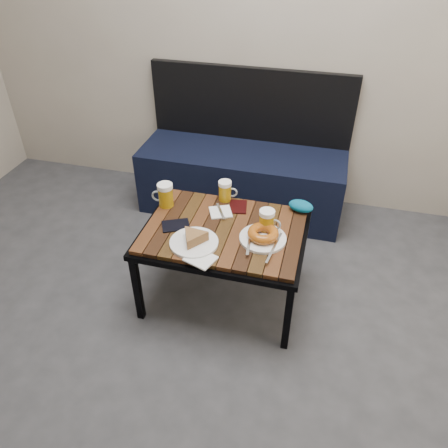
% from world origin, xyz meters
% --- Properties ---
extents(ground, '(4.00, 4.00, 0.00)m').
position_xyz_m(ground, '(0.00, 0.00, 0.00)').
color(ground, '#2D2D30').
rests_on(ground, ground).
extents(bench, '(1.40, 0.50, 0.95)m').
position_xyz_m(bench, '(-0.01, 1.76, 0.27)').
color(bench, black).
rests_on(bench, ground).
extents(cafe_table, '(0.84, 0.62, 0.47)m').
position_xyz_m(cafe_table, '(0.09, 0.85, 0.43)').
color(cafe_table, black).
rests_on(cafe_table, ground).
extents(beer_mug_left, '(0.12, 0.09, 0.13)m').
position_xyz_m(beer_mug_left, '(-0.27, 0.98, 0.54)').
color(beer_mug_left, '#AB7E0D').
rests_on(beer_mug_left, cafe_table).
extents(beer_mug_centre, '(0.11, 0.08, 0.12)m').
position_xyz_m(beer_mug_centre, '(0.03, 1.11, 0.53)').
color(beer_mug_centre, '#AB7E0D').
rests_on(beer_mug_centre, cafe_table).
extents(beer_mug_right, '(0.11, 0.08, 0.13)m').
position_xyz_m(beer_mug_right, '(0.31, 0.89, 0.53)').
color(beer_mug_right, '#AB7E0D').
rests_on(beer_mug_right, cafe_table).
extents(plate_pie, '(0.24, 0.24, 0.07)m').
position_xyz_m(plate_pie, '(-0.02, 0.70, 0.50)').
color(plate_pie, white).
rests_on(plate_pie, cafe_table).
extents(plate_bagel, '(0.23, 0.30, 0.06)m').
position_xyz_m(plate_bagel, '(0.30, 0.81, 0.50)').
color(plate_bagel, white).
rests_on(plate_bagel, cafe_table).
extents(napkin_left, '(0.15, 0.15, 0.01)m').
position_xyz_m(napkin_left, '(0.04, 0.98, 0.48)').
color(napkin_left, white).
rests_on(napkin_left, cafe_table).
extents(napkin_right, '(0.16, 0.15, 0.01)m').
position_xyz_m(napkin_right, '(0.05, 0.59, 0.48)').
color(napkin_right, white).
rests_on(napkin_right, cafe_table).
extents(passport_navy, '(0.17, 0.15, 0.01)m').
position_xyz_m(passport_navy, '(-0.16, 0.81, 0.48)').
color(passport_navy, black).
rests_on(passport_navy, cafe_table).
extents(passport_burgundy, '(0.11, 0.14, 0.01)m').
position_xyz_m(passport_burgundy, '(0.12, 1.06, 0.48)').
color(passport_burgundy, black).
rests_on(passport_burgundy, cafe_table).
extents(knit_pouch, '(0.15, 0.11, 0.06)m').
position_xyz_m(knit_pouch, '(0.45, 1.11, 0.50)').
color(knit_pouch, '#055186').
rests_on(knit_pouch, cafe_table).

